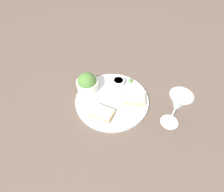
# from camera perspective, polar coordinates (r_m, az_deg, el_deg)

# --- Properties ---
(ground_plane) EXTENTS (4.00, 4.00, 0.00)m
(ground_plane) POSITION_cam_1_polar(r_m,az_deg,el_deg) (0.82, 0.00, -1.53)
(ground_plane) COLOR brown
(dinner_plate) EXTENTS (0.34, 0.34, 0.01)m
(dinner_plate) POSITION_cam_1_polar(r_m,az_deg,el_deg) (0.82, 0.00, -1.23)
(dinner_plate) COLOR silver
(dinner_plate) RESTS_ON ground_plane
(salad_bowl) EXTENTS (0.10, 0.10, 0.09)m
(salad_bowl) POSITION_cam_1_polar(r_m,az_deg,el_deg) (0.83, -8.08, 4.21)
(salad_bowl) COLOR silver
(salad_bowl) RESTS_ON dinner_plate
(sauce_ramekin) EXTENTS (0.06, 0.06, 0.03)m
(sauce_ramekin) POSITION_cam_1_polar(r_m,az_deg,el_deg) (0.87, 2.14, 4.70)
(sauce_ramekin) COLOR white
(sauce_ramekin) RESTS_ON dinner_plate
(cheese_toast_near) EXTENTS (0.11, 0.11, 0.03)m
(cheese_toast_near) POSITION_cam_1_polar(r_m,az_deg,el_deg) (0.80, 7.38, -0.92)
(cheese_toast_near) COLOR tan
(cheese_toast_near) RESTS_ON dinner_plate
(cheese_toast_far) EXTENTS (0.11, 0.09, 0.03)m
(cheese_toast_far) POSITION_cam_1_polar(r_m,az_deg,el_deg) (0.75, -3.27, -5.49)
(cheese_toast_far) COLOR tan
(cheese_toast_far) RESTS_ON dinner_plate
(wine_glass) EXTENTS (0.08, 0.08, 0.18)m
(wine_glass) POSITION_cam_1_polar(r_m,az_deg,el_deg) (0.69, 20.56, -2.56)
(wine_glass) COLOR silver
(wine_glass) RESTS_ON ground_plane
(garnish) EXTENTS (0.02, 0.02, 0.02)m
(garnish) POSITION_cam_1_polar(r_m,az_deg,el_deg) (0.88, 6.08, 5.03)
(garnish) COLOR #477533
(garnish) RESTS_ON dinner_plate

